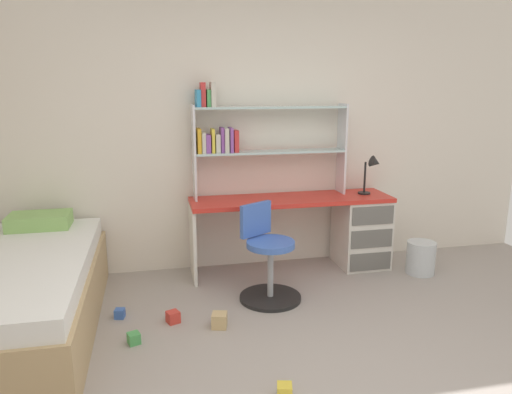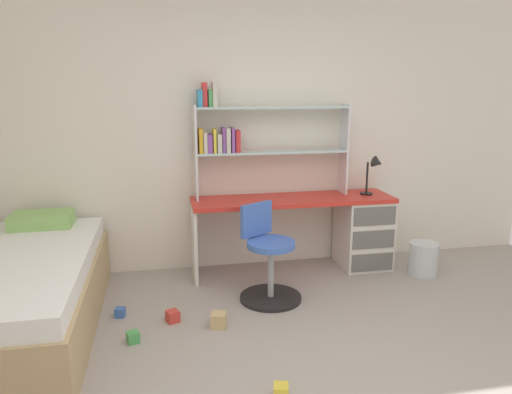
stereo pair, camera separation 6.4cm
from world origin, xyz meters
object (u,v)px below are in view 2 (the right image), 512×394
desk (343,227)px  toy_block_blue_2 (120,312)px  toy_block_green_4 (133,337)px  waste_bin (423,259)px  desk_lamp (375,169)px  toy_block_red_3 (173,316)px  toy_block_natural_0 (219,320)px  swivel_chair (268,262)px  bookshelf_hutch (249,134)px  bed_platform (22,294)px  toy_block_yellow_1 (281,392)px

desk → toy_block_blue_2: desk is taller
toy_block_green_4 → waste_bin: bearing=15.9°
desk_lamp → toy_block_red_3: size_ratio=4.35×
toy_block_green_4 → toy_block_natural_0: bearing=9.8°
swivel_chair → toy_block_red_3: size_ratio=9.12×
bookshelf_hutch → toy_block_blue_2: 1.93m
bed_platform → toy_block_blue_2: (0.66, 0.10, -0.25)m
bookshelf_hutch → desk_lamp: 1.26m
bookshelf_hutch → toy_block_blue_2: (-1.18, -0.82, -1.29)m
desk → toy_block_green_4: (-1.97, -1.10, -0.37)m
toy_block_red_3 → bookshelf_hutch: bearing=51.6°
bed_platform → waste_bin: bed_platform is taller
swivel_chair → bookshelf_hutch: bearing=92.4°
bed_platform → toy_block_natural_0: bed_platform is taller
waste_bin → toy_block_blue_2: bearing=-173.1°
desk → desk_lamp: 0.64m
bookshelf_hutch → bed_platform: 2.30m
swivel_chair → toy_block_yellow_1: swivel_chair is taller
bed_platform → desk: bearing=15.8°
swivel_chair → waste_bin: 1.59m
toy_block_yellow_1 → toy_block_blue_2: (-0.98, 1.22, -0.01)m
swivel_chair → toy_block_yellow_1: 1.37m
bookshelf_hutch → waste_bin: bearing=-16.8°
toy_block_blue_2 → toy_block_red_3: toy_block_red_3 is taller
swivel_chair → toy_block_yellow_1: bearing=-99.5°
desk_lamp → toy_block_yellow_1: bearing=-126.6°
desk_lamp → swivel_chair: (-1.17, -0.55, -0.66)m
bookshelf_hutch → waste_bin: size_ratio=4.67×
bookshelf_hutch → toy_block_yellow_1: bearing=-95.4°
bed_platform → toy_block_green_4: (0.78, -0.32, -0.25)m
toy_block_blue_2 → toy_block_green_4: bearing=-74.1°
desk → bookshelf_hutch: size_ratio=1.31×
waste_bin → toy_block_natural_0: size_ratio=2.85×
desk → toy_block_blue_2: 2.23m
desk → toy_block_red_3: bearing=-153.4°
toy_block_natural_0 → toy_block_blue_2: size_ratio=1.50×
toy_block_yellow_1 → waste_bin: bearing=41.1°
desk → desk_lamp: bearing=-5.5°
desk_lamp → toy_block_natural_0: size_ratio=3.50×
desk → toy_block_yellow_1: size_ratio=22.30×
desk_lamp → bed_platform: desk_lamp is taller
toy_block_natural_0 → desk_lamp: bearing=30.4°
swivel_chair → toy_block_green_4: 1.24m
desk → bed_platform: 2.86m
desk → swivel_chair: bearing=-146.7°
toy_block_blue_2 → toy_block_yellow_1: bearing=-51.2°
desk_lamp → bed_platform: 3.21m
waste_bin → toy_block_blue_2: 2.79m
toy_block_red_3 → toy_block_green_4: toy_block_red_3 is taller
bed_platform → toy_block_natural_0: bearing=-8.7°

